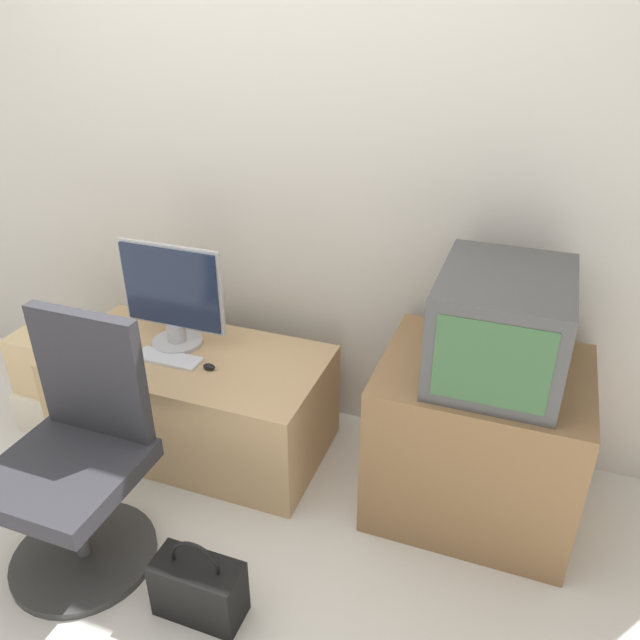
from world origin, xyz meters
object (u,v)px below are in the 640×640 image
main_monitor (172,297)px  handbag (199,588)px  office_chair (77,466)px  book (41,461)px  crt_tv (501,326)px  mouse (209,367)px  cardboard_box_lower (50,404)px  keyboard (168,359)px

main_monitor → handbag: main_monitor is taller
office_chair → book: (-0.53, 0.30, -0.38)m
crt_tv → book: size_ratio=2.56×
mouse → office_chair: 0.64m
main_monitor → crt_tv: 1.36m
main_monitor → mouse: size_ratio=9.00×
cardboard_box_lower → handbag: (1.21, -0.67, 0.01)m
mouse → office_chair: (-0.19, -0.61, -0.09)m
crt_tv → book: crt_tv is taller
office_chair → crt_tv: bearing=28.7°
cardboard_box_lower → book: cardboard_box_lower is taller
mouse → cardboard_box_lower: mouse is taller
keyboard → book: 0.76m
keyboard → office_chair: size_ratio=0.31×
crt_tv → office_chair: (-1.31, -0.72, -0.44)m
crt_tv → office_chair: size_ratio=0.60×
keyboard → office_chair: bearing=-88.8°
mouse → book: 0.91m
keyboard → handbag: 0.96m
main_monitor → mouse: (0.24, -0.14, -0.22)m
keyboard → book: (-0.52, -0.32, -0.46)m
mouse → office_chair: office_chair is taller
main_monitor → book: 0.95m
cardboard_box_lower → book: (0.16, -0.27, -0.09)m
crt_tv → cardboard_box_lower: crt_tv is taller
mouse → handbag: size_ratio=0.17×
mouse → crt_tv: bearing=5.4°
office_chair → cardboard_box_lower: size_ratio=3.84×
keyboard → book: keyboard is taller
keyboard → office_chair: 0.62m
cardboard_box_lower → book: size_ratio=1.10×
main_monitor → handbag: bearing=-56.7°
keyboard → crt_tv: crt_tv is taller
keyboard → book: bearing=-148.5°
keyboard → office_chair: (0.01, -0.62, -0.08)m
office_chair → keyboard: bearing=91.2°
main_monitor → office_chair: bearing=-86.3°
mouse → main_monitor: bearing=149.1°
cardboard_box_lower → keyboard: bearing=4.2°
cardboard_box_lower → handbag: size_ratio=0.75×
main_monitor → office_chair: size_ratio=0.52×
main_monitor → book: bearing=-136.7°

